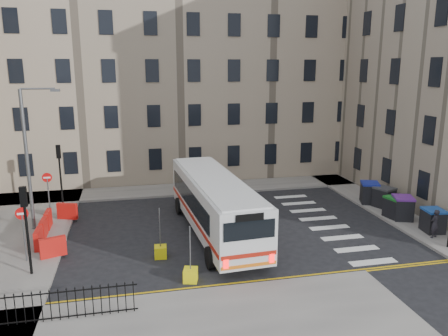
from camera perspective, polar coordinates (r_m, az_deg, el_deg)
name	(u,v)px	position (r m, az deg, el deg)	size (l,w,h in m)	color
ground	(259,226)	(26.51, 4.58, -7.51)	(120.00, 120.00, 0.00)	black
pavement_north	(150,191)	(33.61, -9.63, -3.02)	(36.00, 3.20, 0.15)	slate
pavement_east	(361,196)	(33.48, 17.45, -3.53)	(2.40, 26.00, 0.15)	slate
pavement_west	(12,238)	(27.18, -25.98, -8.17)	(6.00, 22.00, 0.15)	slate
terrace_north	(130,75)	(39.19, -12.17, 11.83)	(38.30, 10.80, 17.20)	tan
traffic_light_nw	(60,165)	(31.21, -20.68, 0.34)	(0.28, 0.22, 4.10)	black
traffic_light_sw	(26,217)	(21.23, -24.49, -5.83)	(0.28, 0.22, 4.10)	black
streetlamp	(27,158)	(26.76, -24.34, 1.20)	(0.50, 0.22, 8.14)	#595B5E
no_entry_north	(48,185)	(29.55, -22.04, -2.05)	(0.60, 0.08, 3.00)	#595B5E
no_entry_south	(23,223)	(22.97, -24.79, -6.55)	(0.60, 0.08, 3.00)	#595B5E
roadworks_barriers	(51,228)	(26.08, -21.71, -7.28)	(1.66, 6.26, 1.00)	red
iron_railings	(29,309)	(18.12, -24.15, -16.40)	(7.80, 0.04, 1.20)	black
bus	(215,202)	(24.64, -1.24, -4.52)	(3.56, 12.00, 3.22)	silver
wheelie_bin_a	(433,220)	(27.57, 25.63, -6.19)	(1.19, 1.33, 1.33)	black
wheelie_bin_b	(403,208)	(29.03, 22.29, -4.82)	(1.49, 1.60, 1.43)	black
wheelie_bin_c	(395,207)	(29.17, 21.43, -4.78)	(1.23, 1.35, 1.31)	black
wheelie_bin_d	(384,197)	(31.00, 20.16, -3.59)	(1.47, 1.55, 1.36)	black
wheelie_bin_e	(369,193)	(31.60, 18.46, -3.06)	(1.54, 1.64, 1.45)	black
pedestrian	(435,224)	(26.64, 25.83, -6.57)	(0.58, 0.38, 1.60)	black
bollard_yellow	(161,252)	(22.41, -8.28, -10.78)	(0.60, 0.60, 0.60)	#D3C30B
bollard_chevron	(191,275)	(20.00, -4.39, -13.76)	(0.60, 0.60, 0.60)	yellow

